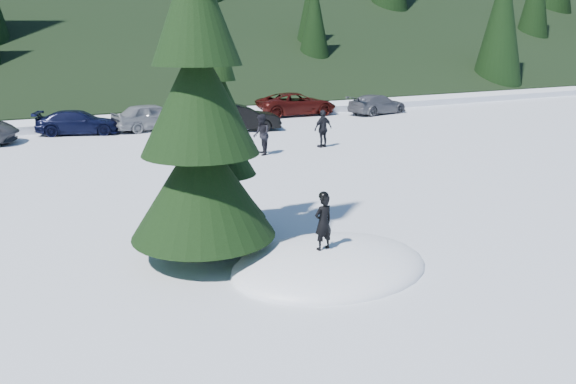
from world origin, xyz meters
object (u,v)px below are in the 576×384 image
adult_0 (261,135)px  car_3 (79,122)px  car_5 (241,118)px  car_7 (377,104)px  adult_1 (323,129)px  spruce_short (221,152)px  spruce_tall (199,112)px  car_6 (296,104)px  child_skier (323,222)px  car_4 (152,116)px

adult_0 → car_3: adult_0 is taller
car_5 → car_7: size_ratio=0.96×
adult_1 → car_5: (-1.40, 6.11, -0.16)m
spruce_short → adult_0: spruce_short is taller
spruce_short → car_7: size_ratio=1.23×
spruce_short → car_5: (7.03, 14.87, -1.41)m
spruce_tall → car_3: size_ratio=2.03×
car_7 → adult_0: bearing=114.1°
car_3 → car_6: 13.58m
car_3 → car_7: (18.53, -0.81, 0.02)m
child_skier → adult_0: bearing=-116.6°
adult_0 → car_5: adult_0 is taller
adult_1 → car_5: size_ratio=0.40×
adult_0 → car_3: (-6.00, 9.32, -0.25)m
car_3 → car_7: car_7 is taller
spruce_short → car_5: 16.51m
adult_1 → car_4: (-5.48, 8.65, -0.12)m
spruce_tall → adult_0: size_ratio=4.95×
car_3 → car_6: size_ratio=0.81×
car_3 → car_4: size_ratio=0.99×
adult_0 → car_5: size_ratio=0.41×
adult_1 → car_7: adult_1 is taller
adult_0 → car_3: 11.08m
child_skier → car_4: size_ratio=0.28×
spruce_tall → car_5: bearing=63.7°
car_4 → car_5: size_ratio=1.02×
spruce_short → car_4: bearing=80.4°
spruce_tall → car_4: size_ratio=2.00×
spruce_tall → spruce_short: size_ratio=1.60×
car_5 → car_6: 7.03m
car_7 → car_3: bearing=77.5°
spruce_tall → spruce_short: (1.00, 1.40, -1.22)m
spruce_tall → child_skier: (1.99, -1.84, -2.24)m
child_skier → car_4: bearing=-102.3°
car_5 → car_4: bearing=73.5°
spruce_short → child_skier: bearing=-73.0°
car_4 → car_3: bearing=76.0°
spruce_short → adult_0: size_ratio=3.09×
adult_0 → car_4: size_ratio=0.41×
car_4 → child_skier: bearing=167.1°
adult_1 → car_7: bearing=-148.8°
spruce_short → adult_0: 10.06m
car_7 → spruce_tall: bearing=124.5°
child_skier → car_5: (6.04, 18.11, -0.39)m
adult_0 → car_4: (-2.26, 8.89, -0.14)m
car_4 → spruce_short: bearing=162.9°
spruce_tall → child_skier: size_ratio=7.17×
car_5 → adult_0: bearing=179.3°
spruce_tall → car_6: size_ratio=1.65×
child_skier → adult_1: size_ratio=0.70×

